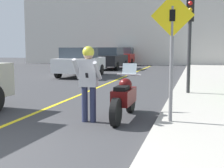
# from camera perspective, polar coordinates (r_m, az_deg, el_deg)

# --- Properties ---
(road_center_line) EXTENTS (0.12, 36.00, 0.01)m
(road_center_line) POSITION_cam_1_polar(r_m,az_deg,el_deg) (10.89, -6.68, -2.29)
(road_center_line) COLOR yellow
(road_center_line) RESTS_ON ground
(building_backdrop) EXTENTS (28.00, 1.20, 9.31)m
(building_backdrop) POSITION_cam_1_polar(r_m,az_deg,el_deg) (30.31, 8.88, 12.29)
(building_backdrop) COLOR beige
(building_backdrop) RESTS_ON ground
(motorcycle) EXTENTS (0.62, 2.18, 1.30)m
(motorcycle) POSITION_cam_1_polar(r_m,az_deg,el_deg) (7.46, 2.23, -2.55)
(motorcycle) COLOR black
(motorcycle) RESTS_ON ground
(person_biker) EXTENTS (0.59, 0.47, 1.73)m
(person_biker) POSITION_cam_1_polar(r_m,az_deg,el_deg) (7.06, -4.33, 1.48)
(person_biker) COLOR #282D4C
(person_biker) RESTS_ON ground
(crossing_sign) EXTENTS (0.91, 0.08, 2.71)m
(crossing_sign) POSITION_cam_1_polar(r_m,az_deg,el_deg) (6.73, 10.88, 6.89)
(crossing_sign) COLOR slate
(crossing_sign) RESTS_ON sidewalk_curb
(traffic_light) EXTENTS (0.26, 0.30, 3.23)m
(traffic_light) POSITION_cam_1_polar(r_m,az_deg,el_deg) (11.18, 14.04, 9.98)
(traffic_light) COLOR #2D2D30
(traffic_light) RESTS_ON sidewalk_curb
(parked_car_white) EXTENTS (1.88, 4.20, 1.68)m
(parked_car_white) POSITION_cam_1_polar(r_m,az_deg,el_deg) (18.28, -5.82, 4.07)
(parked_car_white) COLOR black
(parked_car_white) RESTS_ON ground
(parked_car_black) EXTENTS (1.88, 4.20, 1.68)m
(parked_car_black) POSITION_cam_1_polar(r_m,az_deg,el_deg) (24.07, -0.26, 4.76)
(parked_car_black) COLOR black
(parked_car_black) RESTS_ON ground
(parked_car_red) EXTENTS (1.88, 4.20, 1.68)m
(parked_car_red) POSITION_cam_1_polar(r_m,az_deg,el_deg) (30.11, 2.46, 5.16)
(parked_car_red) COLOR black
(parked_car_red) RESTS_ON ground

